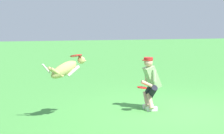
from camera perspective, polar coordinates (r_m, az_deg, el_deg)
The scene contains 5 objects.
ground_plane at distance 8.93m, azimuth 10.47°, elevation -7.03°, with size 60.00×60.00×0.00m, color #489841.
person at distance 9.03m, azimuth 5.99°, elevation -2.27°, with size 0.57×0.64×1.29m.
dog at distance 8.12m, azimuth -7.15°, elevation -0.27°, with size 1.04×0.47×0.55m.
frisbee_flying at distance 8.21m, azimuth -5.60°, elevation 1.75°, with size 0.27×0.27×0.02m, color red.
frisbee_held at distance 8.72m, azimuth 4.67°, elevation -3.18°, with size 0.23×0.23×0.02m, color red.
Camera 1 is at (3.56, 7.89, 2.22)m, focal length 58.97 mm.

